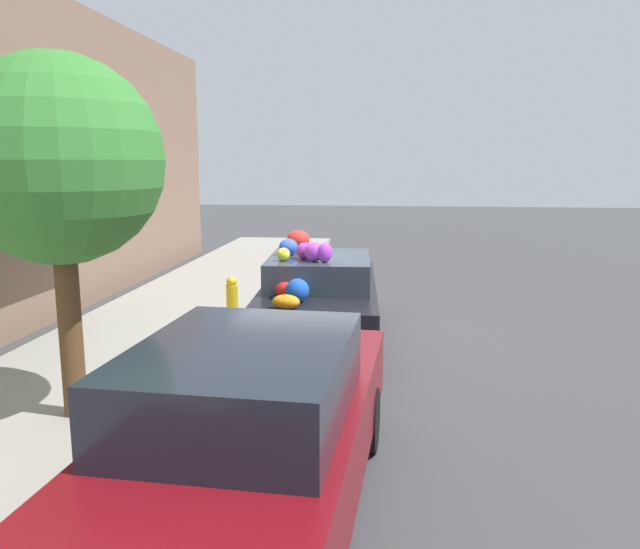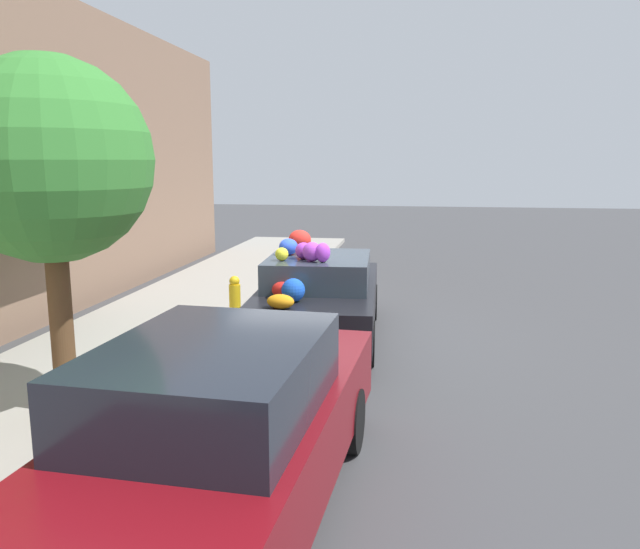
% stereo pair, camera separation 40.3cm
% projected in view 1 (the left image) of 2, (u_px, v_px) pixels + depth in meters
% --- Properties ---
extents(ground_plane, '(60.00, 60.00, 0.00)m').
position_uv_depth(ground_plane, '(324.00, 338.00, 9.94)').
color(ground_plane, '#424244').
extents(sidewalk_curb, '(24.00, 3.20, 0.12)m').
position_uv_depth(sidewalk_curb, '(160.00, 329.00, 10.24)').
color(sidewalk_curb, '#9E998E').
rests_on(sidewalk_curb, ground).
extents(building_facade, '(18.00, 1.20, 5.68)m').
position_uv_depth(building_facade, '(18.00, 160.00, 9.95)').
color(building_facade, '#846651').
rests_on(building_facade, ground).
extents(street_tree, '(2.10, 2.10, 3.72)m').
position_uv_depth(street_tree, '(58.00, 162.00, 6.19)').
color(street_tree, brown).
rests_on(street_tree, sidewalk_curb).
extents(fire_hydrant, '(0.20, 0.20, 0.70)m').
position_uv_depth(fire_hydrant, '(232.00, 297.00, 10.80)').
color(fire_hydrant, gold).
rests_on(fire_hydrant, sidewalk_curb).
extents(art_car, '(4.23, 1.96, 1.66)m').
position_uv_depth(art_car, '(319.00, 294.00, 9.78)').
color(art_car, black).
rests_on(art_car, ground).
extents(parked_car_plain, '(4.62, 1.91, 1.52)m').
position_uv_depth(parked_car_plain, '(250.00, 433.00, 4.68)').
color(parked_car_plain, maroon).
rests_on(parked_car_plain, ground).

